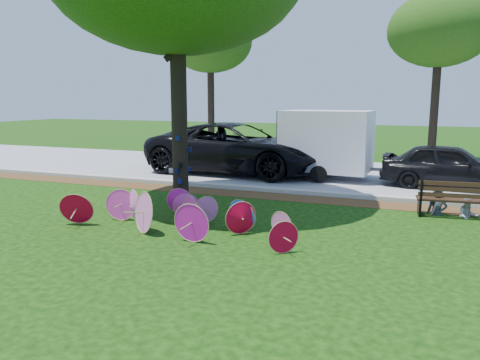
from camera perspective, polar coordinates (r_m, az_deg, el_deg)
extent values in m
plane|color=black|center=(10.13, -6.81, -6.67)|extent=(90.00, 90.00, 0.00)
cube|color=#472D16|center=(14.13, 1.80, -1.82)|extent=(90.00, 1.00, 0.01)
cube|color=#B7B5AD|center=(14.77, 2.70, -1.10)|extent=(90.00, 0.30, 0.12)
cube|color=gray|center=(18.70, 6.77, 1.01)|extent=(90.00, 8.00, 0.01)
cylinder|color=black|center=(13.06, -7.44, 8.86)|extent=(0.44, 0.44, 5.31)
cone|color=#CE67AA|center=(11.16, -12.91, -3.15)|extent=(0.75, 0.63, 0.82)
cone|color=#C00322|center=(8.89, 5.21, -6.90)|extent=(0.53, 0.49, 0.63)
cone|color=#CE67AA|center=(9.93, 5.20, -5.32)|extent=(0.55, 0.30, 0.55)
cone|color=#D2189F|center=(11.91, -7.45, -2.52)|extent=(0.69, 0.37, 0.67)
cone|color=#C00322|center=(9.97, 0.23, -4.69)|extent=(0.61, 0.62, 0.73)
cone|color=#C00322|center=(11.43, -19.23, -3.18)|extent=(0.88, 0.62, 0.79)
cone|color=blue|center=(11.07, -5.42, -3.50)|extent=(0.56, 0.72, 0.60)
cone|color=#E43AAD|center=(11.55, -14.22, -2.88)|extent=(0.78, 0.30, 0.77)
cone|color=#E43AAD|center=(11.29, -6.60, -3.23)|extent=(0.66, 0.44, 0.65)
cone|color=#CE67AA|center=(10.98, -4.28, -3.57)|extent=(0.49, 0.57, 0.65)
cone|color=#CE67AA|center=(10.35, -11.34, -3.83)|extent=(0.89, 0.72, 0.92)
cone|color=blue|center=(10.25, 0.07, -4.26)|extent=(0.78, 0.47, 0.74)
cone|color=#D2189F|center=(9.52, -5.77, -5.16)|extent=(0.83, 0.22, 0.82)
cone|color=#E43AAD|center=(10.63, -5.76, -3.82)|extent=(0.70, 0.51, 0.74)
imported|color=black|center=(18.16, -0.44, 3.89)|extent=(7.16, 3.61, 1.94)
imported|color=black|center=(16.55, 24.20, 1.55)|extent=(4.36, 2.04, 1.44)
cube|color=white|center=(17.14, 10.51, 4.72)|extent=(3.18, 2.12, 2.75)
imported|color=#3A404F|center=(12.62, 23.04, -0.99)|extent=(0.52, 0.38, 1.33)
imported|color=silver|center=(12.69, 26.15, -1.91)|extent=(0.58, 0.50, 1.00)
cylinder|color=black|center=(25.34, -3.55, 9.04)|extent=(0.36, 0.36, 5.00)
ellipsoid|color=black|center=(25.51, -3.63, 16.47)|extent=(4.40, 4.40, 3.20)
cylinder|color=black|center=(22.62, 22.61, 8.20)|extent=(0.36, 0.36, 5.00)
ellipsoid|color=black|center=(22.80, 23.19, 16.51)|extent=(4.40, 4.40, 3.20)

